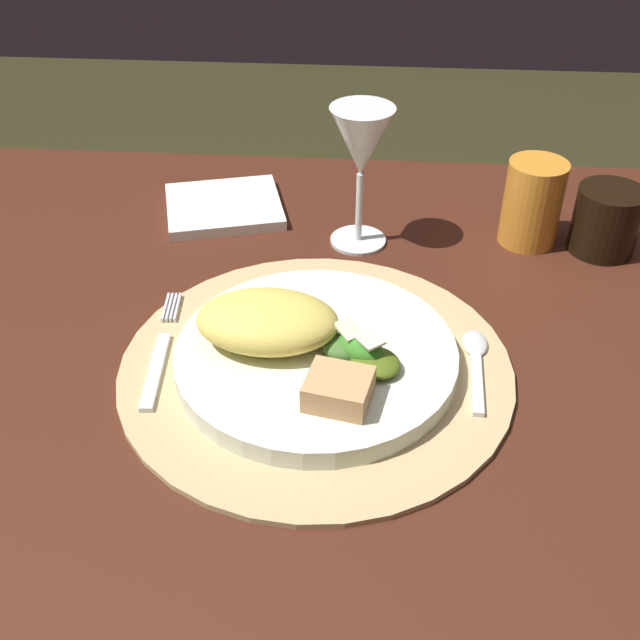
# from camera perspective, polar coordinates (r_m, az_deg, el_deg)

# --- Properties ---
(dining_table) EXTENTS (1.40, 0.82, 0.75)m
(dining_table) POSITION_cam_1_polar(r_m,az_deg,el_deg) (0.88, -3.80, -10.85)
(dining_table) COLOR #421E12
(dining_table) RESTS_ON ground
(placemat) EXTENTS (0.36, 0.36, 0.01)m
(placemat) POSITION_cam_1_polar(r_m,az_deg,el_deg) (0.71, -0.30, -3.51)
(placemat) COLOR tan
(placemat) RESTS_ON dining_table
(dinner_plate) EXTENTS (0.26, 0.26, 0.02)m
(dinner_plate) POSITION_cam_1_polar(r_m,az_deg,el_deg) (0.71, -0.31, -2.72)
(dinner_plate) COLOR silver
(dinner_plate) RESTS_ON placemat
(pasta_serving) EXTENTS (0.13, 0.09, 0.04)m
(pasta_serving) POSITION_cam_1_polar(r_m,az_deg,el_deg) (0.70, -3.92, -0.10)
(pasta_serving) COLOR #E6CD5A
(pasta_serving) RESTS_ON dinner_plate
(salad_greens) EXTENTS (0.08, 0.07, 0.03)m
(salad_greens) POSITION_cam_1_polar(r_m,az_deg,el_deg) (0.68, 3.02, -2.36)
(salad_greens) COLOR #3D672B
(salad_greens) RESTS_ON dinner_plate
(bread_piece) EXTENTS (0.06, 0.06, 0.02)m
(bread_piece) POSITION_cam_1_polar(r_m,az_deg,el_deg) (0.64, 1.38, -5.16)
(bread_piece) COLOR tan
(bread_piece) RESTS_ON dinner_plate
(fork) EXTENTS (0.03, 0.17, 0.00)m
(fork) POSITION_cam_1_polar(r_m,az_deg,el_deg) (0.74, -11.79, -2.43)
(fork) COLOR silver
(fork) RESTS_ON placemat
(spoon) EXTENTS (0.02, 0.12, 0.01)m
(spoon) POSITION_cam_1_polar(r_m,az_deg,el_deg) (0.73, 11.45, -2.57)
(spoon) COLOR silver
(spoon) RESTS_ON placemat
(napkin) EXTENTS (0.17, 0.16, 0.01)m
(napkin) POSITION_cam_1_polar(r_m,az_deg,el_deg) (0.97, -7.14, 8.36)
(napkin) COLOR white
(napkin) RESTS_ON dining_table
(wine_glass) EXTENTS (0.07, 0.07, 0.16)m
(wine_glass) POSITION_cam_1_polar(r_m,az_deg,el_deg) (0.85, 3.08, 12.69)
(wine_glass) COLOR silver
(wine_glass) RESTS_ON dining_table
(amber_tumbler) EXTENTS (0.07, 0.07, 0.10)m
(amber_tumbler) POSITION_cam_1_polar(r_m,az_deg,el_deg) (0.91, 15.48, 8.38)
(amber_tumbler) COLOR orange
(amber_tumbler) RESTS_ON dining_table
(dark_tumbler) EXTENTS (0.07, 0.07, 0.08)m
(dark_tumbler) POSITION_cam_1_polar(r_m,az_deg,el_deg) (0.92, 20.48, 6.94)
(dark_tumbler) COLOR black
(dark_tumbler) RESTS_ON dining_table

